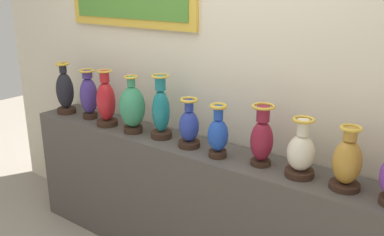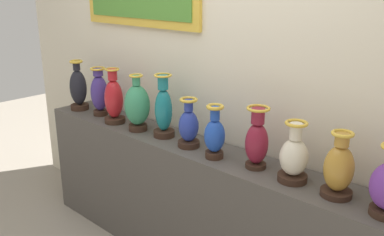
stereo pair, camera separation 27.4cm
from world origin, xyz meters
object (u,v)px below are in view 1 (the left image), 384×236
Objects in this scene: vase_indigo at (89,95)px; vase_ivory at (301,153)px; vase_sapphire at (218,134)px; vase_ochre at (347,162)px; vase_cobalt at (189,127)px; vase_jade at (132,107)px; vase_crimson at (106,102)px; vase_burgundy at (262,138)px; vase_teal at (161,111)px; vase_onyx at (65,92)px.

vase_ivory is (1.75, -0.00, -0.05)m from vase_indigo.
vase_sapphire is 0.98× the size of vase_ochre.
vase_cobalt is 0.95× the size of vase_ochre.
vase_jade reaches higher than vase_ivory.
vase_crimson is 1.27m from vase_burgundy.
vase_jade is 1.49m from vase_ochre.
vase_teal is at bearing -179.92° from vase_burgundy.
vase_ivory reaches higher than vase_cobalt.
vase_cobalt is (0.99, -0.02, -0.05)m from vase_indigo.
vase_onyx is 1.50m from vase_sapphire.
vase_jade is at bearing -177.70° from vase_burgundy.
vase_burgundy is at bearing 178.97° from vase_ochre.
vase_onyx is 2.01m from vase_ivory.
vase_ivory is at bearing 1.40° from vase_jade.
vase_crimson reaches higher than vase_onyx.
vase_ochre reaches higher than vase_sapphire.
vase_ochre is at bearing -0.05° from vase_indigo.
vase_indigo is 1.16× the size of vase_sapphire.
vase_sapphire is 0.92× the size of vase_burgundy.
vase_onyx is at bearing -174.86° from vase_indigo.
vase_teal is 0.26m from vase_cobalt.
vase_ivory is (1.51, 0.04, -0.04)m from vase_crimson.
vase_ochre reaches higher than vase_cobalt.
vase_onyx is 0.26m from vase_indigo.
vase_teal is 0.50m from vase_sapphire.
vase_ochre is (0.76, 0.04, -0.00)m from vase_sapphire.
vase_jade is at bearing -3.73° from vase_indigo.
vase_ochre is (0.49, -0.01, -0.02)m from vase_burgundy.
vase_teal is 1.35× the size of vase_cobalt.
vase_onyx reaches higher than vase_ochre.
vase_sapphire is 1.00× the size of vase_ivory.
vase_crimson is (0.24, -0.04, -0.01)m from vase_indigo.
vase_jade is at bearing -0.68° from vase_onyx.
vase_indigo reaches higher than vase_ivory.
vase_indigo is 1.24m from vase_sapphire.
vase_burgundy is at bearing 1.00° from vase_onyx.
vase_onyx is 2.26m from vase_ochre.
vase_teal is at bearing 174.06° from vase_sapphire.
vase_sapphire is (0.73, -0.01, -0.04)m from vase_jade.
vase_onyx reaches higher than vase_indigo.
vase_ochre is (2.26, 0.02, -0.03)m from vase_onyx.
vase_ochre reaches higher than vase_ivory.
vase_ochre is (1.76, 0.04, -0.03)m from vase_crimson.
vase_sapphire is at bearing -1.02° from vase_jade.
vase_cobalt is at bearing -5.09° from vase_teal.
vase_indigo is at bearing 177.88° from vase_sapphire.
vase_burgundy is at bearing 0.08° from vase_teal.
vase_jade is at bearing -178.80° from vase_ochre.
vase_ivory is at bearing -179.84° from vase_ochre.
vase_burgundy reaches higher than vase_ivory.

